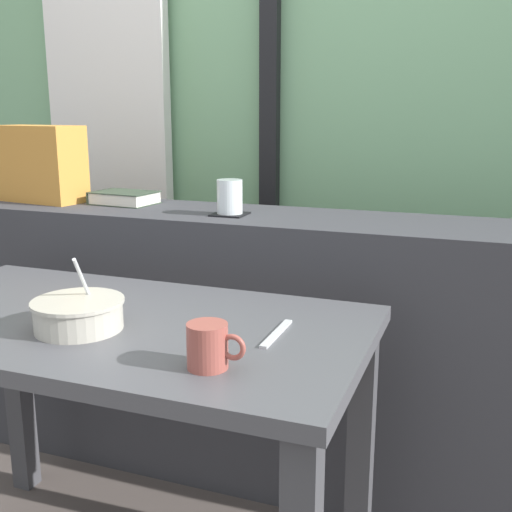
% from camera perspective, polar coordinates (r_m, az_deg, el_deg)
% --- Properties ---
extents(outdoor_backdrop, '(4.80, 0.08, 2.80)m').
position_cam_1_polar(outdoor_backdrop, '(2.53, 4.31, 18.46)').
color(outdoor_backdrop, '#7AAD7F').
rests_on(outdoor_backdrop, ground).
extents(curtain_left_panel, '(0.56, 0.06, 2.50)m').
position_cam_1_polar(curtain_left_panel, '(2.78, -13.43, 14.58)').
color(curtain_left_panel, white).
rests_on(curtain_left_panel, ground).
extents(window_divider_post, '(0.07, 0.05, 2.60)m').
position_cam_1_polar(window_divider_post, '(2.49, 1.28, 16.27)').
color(window_divider_post, black).
rests_on(window_divider_post, ground).
extents(dark_console_ledge, '(2.80, 0.38, 0.86)m').
position_cam_1_polar(dark_console_ledge, '(2.04, -1.41, -8.03)').
color(dark_console_ledge, '#38383D').
rests_on(dark_console_ledge, ground).
extents(breakfast_table, '(1.16, 0.63, 0.71)m').
position_cam_1_polar(breakfast_table, '(1.49, -12.92, -9.79)').
color(breakfast_table, '#414145').
rests_on(breakfast_table, ground).
extents(coaster_square, '(0.10, 0.10, 0.00)m').
position_cam_1_polar(coaster_square, '(1.89, -2.41, 3.85)').
color(coaster_square, black).
rests_on(coaster_square, dark_console_ledge).
extents(juice_glass, '(0.08, 0.08, 0.10)m').
position_cam_1_polar(juice_glass, '(1.88, -2.43, 5.31)').
color(juice_glass, white).
rests_on(juice_glass, coaster_square).
extents(closed_book, '(0.22, 0.16, 0.04)m').
position_cam_1_polar(closed_book, '(2.16, -12.02, 5.25)').
color(closed_book, '#334233').
rests_on(closed_book, dark_console_ledge).
extents(throw_pillow, '(0.34, 0.18, 0.26)m').
position_cam_1_polar(throw_pillow, '(2.29, -19.22, 8.00)').
color(throw_pillow, '#D18938').
rests_on(throw_pillow, dark_console_ledge).
extents(soup_bowl, '(0.20, 0.20, 0.16)m').
position_cam_1_polar(soup_bowl, '(1.39, -15.97, -5.14)').
color(soup_bowl, '#BCB7A8').
rests_on(soup_bowl, breakfast_table).
extents(fork_utensil, '(0.02, 0.17, 0.01)m').
position_cam_1_polar(fork_utensil, '(1.31, 1.90, -7.12)').
color(fork_utensil, silver).
rests_on(fork_utensil, breakfast_table).
extents(ceramic_mug, '(0.11, 0.08, 0.08)m').
position_cam_1_polar(ceramic_mug, '(1.14, -4.37, -8.23)').
color(ceramic_mug, '#9E4C42').
rests_on(ceramic_mug, breakfast_table).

